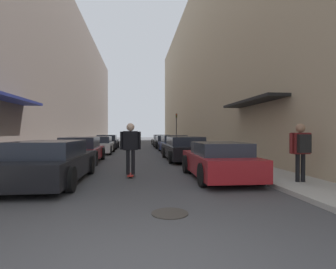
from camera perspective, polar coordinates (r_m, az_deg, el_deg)
ground at (r=22.26m, az=-6.81°, el=-3.43°), size 107.31×107.31×0.00m
curb_strip_left at (r=27.51m, az=-16.50°, el=-2.56°), size 1.80×48.78×0.12m
curb_strip_right at (r=27.51m, az=2.88°, el=-2.54°), size 1.80×48.78×0.12m
building_row_left at (r=28.57m, az=-22.39°, el=10.90°), size 4.90×48.78×13.40m
building_row_right at (r=28.81m, az=8.74°, el=13.30°), size 4.90×48.78×15.82m
parked_car_left_0 at (r=8.79m, az=-24.11°, el=-5.52°), size 2.02×4.79×1.28m
parked_car_left_1 at (r=13.86m, az=-18.40°, el=-3.30°), size 1.95×4.36×1.29m
parked_car_left_2 at (r=19.42m, az=-14.60°, el=-2.27°), size 1.87×4.15×1.23m
parked_car_left_3 at (r=24.67m, az=-13.08°, el=-1.62°), size 1.96×4.22×1.28m
parked_car_right_0 at (r=8.87m, az=10.92°, el=-5.62°), size 1.88×4.08×1.21m
parked_car_right_1 at (r=14.39m, az=3.54°, el=-3.13°), size 2.07×4.81×1.29m
parked_car_right_2 at (r=19.89m, az=1.18°, el=-2.13°), size 2.05×4.12×1.30m
parked_car_right_3 at (r=24.96m, az=-0.63°, el=-1.63°), size 2.04×4.69×1.20m
parked_car_right_4 at (r=30.29m, az=-1.51°, el=-1.23°), size 2.08×4.74×1.23m
skateboarder at (r=9.16m, az=-8.18°, el=-1.98°), size 0.71×0.78×1.85m
manhole_cover at (r=5.18m, az=0.36°, el=-16.77°), size 0.70×0.70×0.02m
traffic_light at (r=29.02m, az=1.83°, el=1.96°), size 0.16×0.22×3.46m
pedestrian at (r=8.38m, az=26.97°, el=-2.16°), size 0.67×0.37×1.67m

